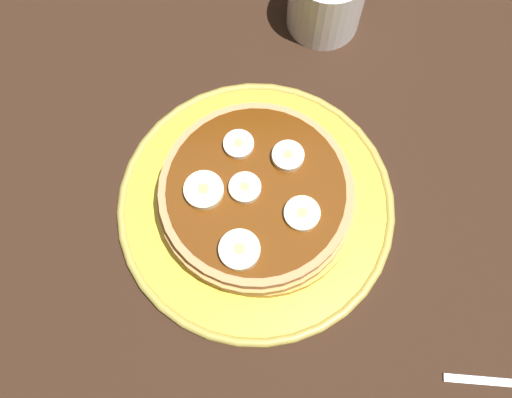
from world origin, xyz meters
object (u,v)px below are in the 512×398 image
Objects in this scene: banana_slice_2 at (239,145)px; banana_slice_4 at (240,250)px; banana_slice_0 at (245,193)px; banana_slice_3 at (302,214)px; banana_slice_5 at (288,156)px; banana_slice_1 at (204,186)px; plate at (256,205)px; pancake_stack at (258,196)px.

banana_slice_4 is at bearing 177.24° from banana_slice_2.
banana_slice_2 is 9.74cm from banana_slice_4.
banana_slice_4 reaches higher than banana_slice_0.
banana_slice_4 reaches higher than banana_slice_3.
banana_slice_3 is at bearing -114.74° from banana_slice_0.
banana_slice_2 is at bearing 71.08° from banana_slice_5.
banana_slice_1 is 1.26× the size of banana_slice_2.
banana_slice_1 is at bearing 139.54° from banana_slice_2.
banana_slice_2 is (4.69, 0.32, -0.03)cm from banana_slice_0.
banana_slice_0 is 0.81× the size of banana_slice_4.
plate is 6.69cm from banana_slice_3.
banana_slice_1 is 6.54cm from banana_slice_4.
banana_slice_5 reaches higher than banana_slice_3.
banana_slice_0 reaches higher than pancake_stack.
pancake_stack is at bearing -18.79° from banana_slice_4.
banana_slice_5 is at bearing 7.86° from banana_slice_3.
banana_slice_5 is at bearing -51.23° from banana_slice_0.
plate is at bearing -163.09° from banana_slice_2.
plate is at bearing 132.01° from banana_slice_5.
plate is 6.40cm from banana_slice_5.
plate is 6.55cm from banana_slice_2.
pancake_stack is 5.99× the size of banana_slice_3.
pancake_stack is 5.39× the size of banana_slice_1.
banana_slice_1 is (0.39, 4.54, 4.93)cm from plate.
banana_slice_2 reaches higher than pancake_stack.
banana_slice_4 reaches higher than banana_slice_2.
banana_slice_3 reaches higher than pancake_stack.
banana_slice_0 is (-0.48, 0.96, 4.88)cm from plate.
banana_slice_1 is at bearing 86.32° from pancake_stack.
banana_slice_0 and banana_slice_1 have the same top height.
banana_slice_0 is 3.68cm from banana_slice_1.
banana_slice_0 is at bearing -8.85° from banana_slice_4.
banana_slice_3 is at bearing -62.65° from banana_slice_4.
banana_slice_0 is 5.13cm from banana_slice_5.
plate is at bearing -63.61° from banana_slice_0.
pancake_stack is at bearing 52.79° from banana_slice_3.
banana_slice_1 is 5.03cm from banana_slice_2.
pancake_stack is 4.60cm from banana_slice_5.
banana_slice_1 is at bearing 85.14° from plate.
banana_slice_3 is 0.90× the size of banana_slice_4.
banana_slice_2 is 0.79× the size of banana_slice_4.
banana_slice_0 is at bearing 128.77° from banana_slice_5.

